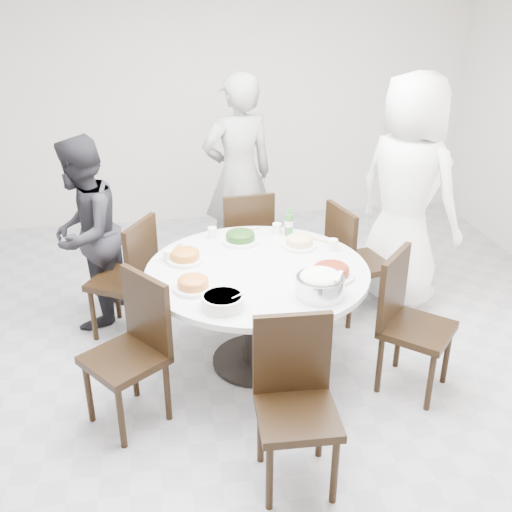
{
  "coord_description": "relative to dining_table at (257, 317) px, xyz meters",
  "views": [
    {
      "loc": [
        -0.37,
        -3.43,
        2.53
      ],
      "look_at": [
        0.21,
        0.16,
        0.82
      ],
      "focal_mm": 42.0,
      "sensor_mm": 36.0,
      "label": 1
    }
  ],
  "objects": [
    {
      "name": "floor",
      "position": [
        -0.21,
        -0.11,
        -0.38
      ],
      "size": [
        6.0,
        6.0,
        0.01
      ],
      "primitive_type": "cube",
      "color": "#A4A4A9",
      "rests_on": "ground"
    },
    {
      "name": "wall_back",
      "position": [
        -0.21,
        2.89,
        1.02
      ],
      "size": [
        6.0,
        0.01,
        2.8
      ],
      "primitive_type": "cube",
      "color": "silver",
      "rests_on": "ground"
    },
    {
      "name": "dining_table",
      "position": [
        0.0,
        0.0,
        0.0
      ],
      "size": [
        1.5,
        1.5,
        0.75
      ],
      "primitive_type": "cylinder",
      "color": "silver",
      "rests_on": "floor"
    },
    {
      "name": "chair_ne",
      "position": [
        0.91,
        0.54,
        0.1
      ],
      "size": [
        0.51,
        0.51,
        0.95
      ],
      "primitive_type": "cube",
      "rotation": [
        0.0,
        0.0,
        1.81
      ],
      "color": "black",
      "rests_on": "floor"
    },
    {
      "name": "chair_n",
      "position": [
        0.06,
        1.09,
        0.1
      ],
      "size": [
        0.46,
        0.46,
        0.95
      ],
      "primitive_type": "cube",
      "rotation": [
        0.0,
        0.0,
        3.25
      ],
      "color": "black",
      "rests_on": "floor"
    },
    {
      "name": "chair_nw",
      "position": [
        -0.94,
        0.55,
        0.1
      ],
      "size": [
        0.57,
        0.57,
        0.95
      ],
      "primitive_type": "cube",
      "rotation": [
        0.0,
        0.0,
        4.21
      ],
      "color": "black",
      "rests_on": "floor"
    },
    {
      "name": "chair_sw",
      "position": [
        -0.88,
        -0.48,
        0.1
      ],
      "size": [
        0.59,
        0.59,
        0.95
      ],
      "primitive_type": "cube",
      "rotation": [
        0.0,
        0.0,
        5.36
      ],
      "color": "black",
      "rests_on": "floor"
    },
    {
      "name": "chair_s",
      "position": [
        0.03,
        -1.14,
        0.1
      ],
      "size": [
        0.43,
        0.43,
        0.95
      ],
      "primitive_type": "cube",
      "rotation": [
        0.0,
        0.0,
        6.25
      ],
      "color": "black",
      "rests_on": "floor"
    },
    {
      "name": "chair_se",
      "position": [
        0.98,
        -0.45,
        0.1
      ],
      "size": [
        0.59,
        0.59,
        0.95
      ],
      "primitive_type": "cube",
      "rotation": [
        0.0,
        0.0,
        7.12
      ],
      "color": "black",
      "rests_on": "floor"
    },
    {
      "name": "diner_right",
      "position": [
        1.35,
        0.77,
        0.58
      ],
      "size": [
        1.01,
        1.11,
        1.9
      ],
      "primitive_type": "imported",
      "rotation": [
        0.0,
        0.0,
        2.15
      ],
      "color": "white",
      "rests_on": "floor"
    },
    {
      "name": "diner_middle",
      "position": [
        0.08,
        1.54,
        0.53
      ],
      "size": [
        0.74,
        0.58,
        1.81
      ],
      "primitive_type": "imported",
      "rotation": [
        0.0,
        0.0,
        3.38
      ],
      "color": "black",
      "rests_on": "floor"
    },
    {
      "name": "diner_left",
      "position": [
        -1.2,
        0.81,
        0.37
      ],
      "size": [
        0.74,
        0.85,
        1.5
      ],
      "primitive_type": "imported",
      "rotation": [
        0.0,
        0.0,
        4.44
      ],
      "color": "black",
      "rests_on": "floor"
    },
    {
      "name": "dish_greens",
      "position": [
        -0.05,
        0.45,
        0.41
      ],
      "size": [
        0.27,
        0.27,
        0.07
      ],
      "primitive_type": "cylinder",
      "color": "white",
      "rests_on": "dining_table"
    },
    {
      "name": "dish_pale",
      "position": [
        0.36,
        0.3,
        0.41
      ],
      "size": [
        0.25,
        0.25,
        0.07
      ],
      "primitive_type": "cylinder",
      "color": "white",
      "rests_on": "dining_table"
    },
    {
      "name": "dish_orange",
      "position": [
        -0.47,
        0.19,
        0.41
      ],
      "size": [
        0.26,
        0.26,
        0.07
      ],
      "primitive_type": "cylinder",
      "color": "white",
      "rests_on": "dining_table"
    },
    {
      "name": "dish_redbrown",
      "position": [
        0.45,
        -0.2,
        0.41
      ],
      "size": [
        0.3,
        0.3,
        0.07
      ],
      "primitive_type": "cylinder",
      "color": "white",
      "rests_on": "dining_table"
    },
    {
      "name": "dish_tofu",
      "position": [
        -0.44,
        -0.23,
        0.41
      ],
      "size": [
        0.25,
        0.25,
        0.07
      ],
      "primitive_type": "cylinder",
      "color": "white",
      "rests_on": "dining_table"
    },
    {
      "name": "rice_bowl",
      "position": [
        0.32,
        -0.43,
        0.44
      ],
      "size": [
        0.3,
        0.3,
        0.13
      ],
      "primitive_type": "cylinder",
      "color": "silver",
      "rests_on": "dining_table"
    },
    {
      "name": "soup_bowl",
      "position": [
        -0.28,
        -0.47,
        0.41
      ],
      "size": [
        0.25,
        0.25,
        0.08
      ],
      "primitive_type": "cylinder",
      "color": "white",
      "rests_on": "dining_table"
    },
    {
      "name": "beverage_bottle",
      "position": [
        0.33,
        0.53,
        0.48
      ],
      "size": [
        0.06,
        0.06,
        0.22
      ],
      "primitive_type": "cylinder",
      "color": "#34712D",
      "rests_on": "dining_table"
    },
    {
      "name": "tea_cups",
      "position": [
        -0.02,
        0.65,
        0.42
      ],
      "size": [
        0.07,
        0.07,
        0.08
      ],
      "primitive_type": "cylinder",
      "color": "white",
      "rests_on": "dining_table"
    },
    {
      "name": "chopsticks",
      "position": [
        -0.01,
        0.69,
        0.38
      ],
      "size": [
        0.24,
        0.04,
        0.01
      ],
      "primitive_type": null,
      "color": "tan",
      "rests_on": "dining_table"
    }
  ]
}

